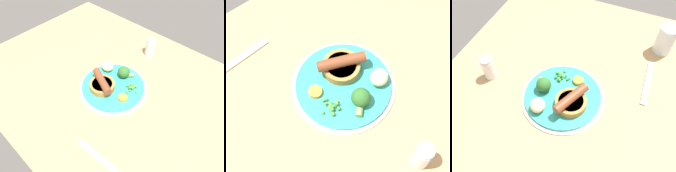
{
  "view_description": "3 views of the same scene",
  "coord_description": "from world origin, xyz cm",
  "views": [
    {
      "loc": [
        36.4,
        -39.14,
        60.95
      ],
      "look_at": [
        3.75,
        -3.02,
        5.58
      ],
      "focal_mm": 32.0,
      "sensor_mm": 36.0,
      "label": 1
    },
    {
      "loc": [
        31.46,
        30.98,
        85.49
      ],
      "look_at": [
        5.15,
        -1.43,
        6.28
      ],
      "focal_mm": 60.0,
      "sensor_mm": 36.0,
      "label": 2
    },
    {
      "loc": [
        -36.36,
        -19.01,
        67.86
      ],
      "look_at": [
        4.81,
        -1.48,
        7.02
      ],
      "focal_mm": 40.0,
      "sensor_mm": 36.0,
      "label": 3
    }
  ],
  "objects": [
    {
      "name": "dining_table",
      "position": [
        0.0,
        0.0,
        1.5
      ],
      "size": [
        110.0,
        80.0,
        3.0
      ],
      "primitive_type": "cube",
      "color": "tan",
      "rests_on": "ground"
    },
    {
      "name": "sausage_pudding",
      "position": [
        0.9,
        -5.33,
        6.37
      ],
      "size": [
        12.02,
        9.36,
        5.1
      ],
      "rotation": [
        0.0,
        0.0,
        2.72
      ],
      "color": "#AD7538",
      "rests_on": "dinner_plate"
    },
    {
      "name": "carrot_slice_2",
      "position": [
        9.94,
        -4.19,
        4.94
      ],
      "size": [
        4.61,
        4.61,
        1.08
      ],
      "primitive_type": "cylinder",
      "rotation": [
        0.0,
        0.0,
        2.21
      ],
      "color": "orange",
      "rests_on": "dinner_plate"
    },
    {
      "name": "salt_shaker",
      "position": [
        1.96,
        23.66,
        7.02
      ],
      "size": [
        3.97,
        3.97,
        8.12
      ],
      "color": "silver",
      "rests_on": "dining_table"
    },
    {
      "name": "broccoli_floret_near",
      "position": [
        3.16,
        4.62,
        6.63
      ],
      "size": [
        5.9,
        5.77,
        4.66
      ],
      "rotation": [
        0.0,
        0.0,
        3.9
      ],
      "color": "#2D6628",
      "rests_on": "dinner_plate"
    },
    {
      "name": "dinner_plate",
      "position": [
        3.18,
        -1.76,
        3.57
      ],
      "size": [
        25.76,
        25.76,
        1.4
      ],
      "color": "silver",
      "rests_on": "dining_table"
    },
    {
      "name": "fork",
      "position": [
        19.29,
        -24.73,
        3.3
      ],
      "size": [
        18.06,
        2.62,
        0.6
      ],
      "primitive_type": "cube",
      "rotation": [
        0.0,
        0.0,
        0.06
      ],
      "color": "silver",
      "rests_on": "dining_table"
    },
    {
      "name": "pea_pile",
      "position": [
        9.44,
        1.4,
        5.4
      ],
      "size": [
        4.99,
        5.1,
        1.77
      ],
      "color": "#4F933A",
      "rests_on": "dinner_plate"
    },
    {
      "name": "potato_chunk_0",
      "position": [
        -4.09,
        3.05,
        6.31
      ],
      "size": [
        5.95,
        5.71,
        3.81
      ],
      "primitive_type": "ellipsoid",
      "rotation": [
        0.0,
        0.0,
        3.49
      ],
      "color": "beige",
      "rests_on": "dinner_plate"
    }
  ]
}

